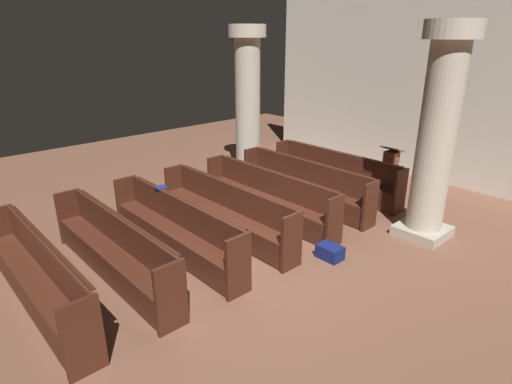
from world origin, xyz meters
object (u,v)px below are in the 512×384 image
(pew_row_3, at_px, (226,209))
(lectern, at_px, (390,172))
(hymn_book, at_px, (161,187))
(kneeler_box_navy, at_px, (330,252))
(pew_row_1, at_px, (304,183))
(pew_row_4, at_px, (175,226))
(pew_row_2, at_px, (268,195))
(pew_row_0, at_px, (335,172))
(pew_row_6, at_px, (36,273))
(pew_row_5, at_px, (113,247))
(pillar_far_side, at_px, (248,100))
(pillar_aisle_side, at_px, (437,133))

(pew_row_3, bearing_deg, lectern, 79.97)
(hymn_book, distance_m, kneeler_box_navy, 3.17)
(pew_row_1, distance_m, pew_row_3, 2.18)
(pew_row_4, xyz_separation_m, kneeler_box_navy, (1.89, 1.79, -0.39))
(pew_row_2, height_order, hymn_book, hymn_book)
(lectern, relative_size, hymn_book, 5.93)
(pew_row_2, relative_size, pew_row_3, 1.00)
(pew_row_1, xyz_separation_m, kneeler_box_navy, (1.89, -1.48, -0.39))
(pew_row_0, relative_size, hymn_book, 18.71)
(pew_row_6, height_order, hymn_book, hymn_book)
(pew_row_2, relative_size, pew_row_4, 1.00)
(pew_row_4, xyz_separation_m, lectern, (0.77, 5.46, -0.05))
(pew_row_5, bearing_deg, hymn_book, 119.15)
(pew_row_0, height_order, pew_row_2, same)
(hymn_book, bearing_deg, pew_row_4, -14.36)
(pillar_far_side, distance_m, lectern, 3.92)
(pillar_far_side, xyz_separation_m, lectern, (3.24, 1.64, -1.49))
(pew_row_1, distance_m, pillar_far_side, 2.91)
(hymn_book, bearing_deg, pillar_aisle_side, 47.94)
(pew_row_3, bearing_deg, pew_row_4, -90.00)
(kneeler_box_navy, bearing_deg, pew_row_2, 168.34)
(kneeler_box_navy, bearing_deg, pillar_far_side, 155.02)
(pew_row_2, bearing_deg, pew_row_3, -90.00)
(lectern, bearing_deg, pew_row_5, -96.73)
(pew_row_3, bearing_deg, pew_row_1, 90.00)
(pew_row_2, relative_size, pew_row_5, 1.00)
(pew_row_1, bearing_deg, hymn_book, -102.93)
(pew_row_5, distance_m, pillar_far_side, 5.68)
(pew_row_5, distance_m, pillar_aisle_side, 5.64)
(pew_row_1, bearing_deg, kneeler_box_navy, -38.06)
(hymn_book, bearing_deg, lectern, 74.31)
(pew_row_5, xyz_separation_m, lectern, (0.77, 6.55, -0.05))
(pew_row_2, relative_size, pillar_far_side, 0.91)
(lectern, relative_size, kneeler_box_navy, 2.64)
(pillar_far_side, bearing_deg, hymn_book, -64.25)
(pew_row_6, bearing_deg, kneeler_box_navy, 64.53)
(pew_row_1, bearing_deg, pew_row_3, -90.00)
(kneeler_box_navy, bearing_deg, pew_row_6, -115.47)
(pew_row_6, distance_m, lectern, 7.68)
(pew_row_5, relative_size, hymn_book, 18.71)
(pew_row_1, height_order, pew_row_4, same)
(pew_row_2, relative_size, pew_row_6, 1.00)
(pew_row_3, relative_size, kneeler_box_navy, 8.32)
(pew_row_0, xyz_separation_m, pillar_aisle_side, (2.51, -0.61, 1.44))
(pew_row_4, bearing_deg, pillar_aisle_side, 56.19)
(pew_row_6, relative_size, pillar_aisle_side, 0.91)
(pew_row_5, bearing_deg, kneeler_box_navy, 56.71)
(pew_row_2, xyz_separation_m, kneeler_box_navy, (1.89, -0.39, -0.39))
(pillar_far_side, bearing_deg, pillar_aisle_side, -0.74)
(pillar_aisle_side, bearing_deg, lectern, 135.56)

